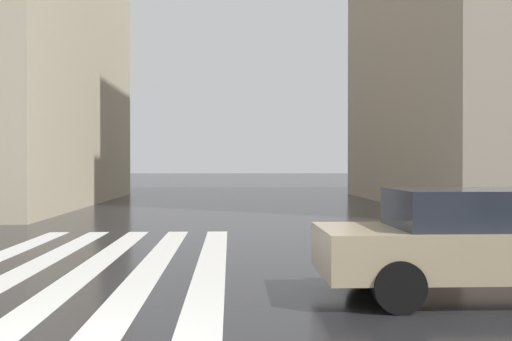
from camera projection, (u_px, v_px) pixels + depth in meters
name	position (u px, v px, depth m)	size (l,w,h in m)	color
zebra_crossing	(76.00, 279.00, 9.36)	(13.00, 4.50, 0.01)	silver
car_champagne	(480.00, 239.00, 8.08)	(1.85, 4.10, 1.41)	tan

